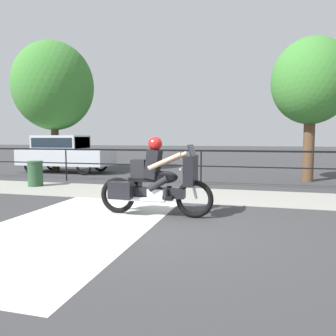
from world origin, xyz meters
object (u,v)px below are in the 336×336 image
at_px(motorcycle, 155,181).
at_px(tree_behind_car, 53,86).
at_px(parked_car, 64,152).
at_px(tree_behind_sign, 311,82).
at_px(trash_bin, 35,174).

height_order(motorcycle, tree_behind_car, tree_behind_car).
relative_size(parked_car, tree_behind_car, 0.70).
distance_m(motorcycle, tree_behind_sign, 8.18).
bearing_deg(tree_behind_car, trash_bin, -63.87).
relative_size(trash_bin, tree_behind_sign, 0.16).
bearing_deg(tree_behind_sign, parked_car, 177.27).
relative_size(motorcycle, trash_bin, 2.89).
relative_size(motorcycle, tree_behind_car, 0.40).
bearing_deg(parked_car, trash_bin, -66.83).
xyz_separation_m(trash_bin, tree_behind_sign, (8.96, 3.65, 3.19)).
distance_m(trash_bin, tree_behind_car, 6.09).
distance_m(parked_car, tree_behind_sign, 10.82).
xyz_separation_m(motorcycle, parked_car, (-6.57, 7.07, 0.26)).
xyz_separation_m(motorcycle, trash_bin, (-5.06, 2.92, -0.29)).
distance_m(parked_car, tree_behind_car, 3.12).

